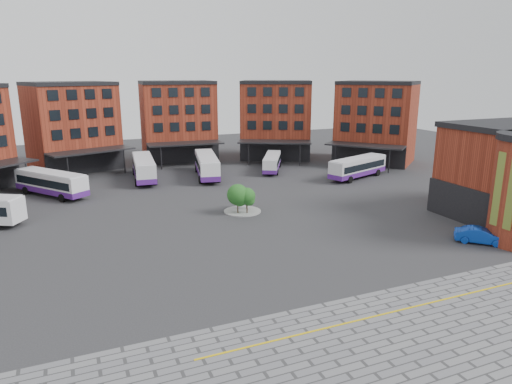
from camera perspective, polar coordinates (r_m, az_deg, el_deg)
name	(u,v)px	position (r m, az deg, el deg)	size (l,w,h in m)	color
ground	(269,249)	(43.08, 1.57, -7.11)	(160.00, 160.00, 0.00)	#28282B
yellow_line	(380,315)	(33.18, 15.23, -14.61)	(26.00, 0.15, 0.02)	gold
main_building	(144,129)	(76.10, -13.82, 7.64)	(94.14, 42.48, 14.60)	maroon
tree_island	(242,197)	(53.19, -1.73, -0.66)	(4.40, 4.40, 3.56)	gray
bus_b	(51,183)	(66.56, -24.25, 1.05)	(9.22, 11.07, 3.32)	silver
bus_c	(144,168)	(72.10, -13.85, 2.97)	(4.06, 12.64, 3.50)	silver
bus_d	(207,165)	(72.26, -6.17, 3.36)	(5.37, 12.93, 3.55)	white
bus_e	(272,162)	(76.52, 2.02, 3.76)	(6.86, 9.78, 2.80)	white
bus_f	(358,167)	(72.97, 12.62, 3.07)	(11.79, 6.45, 3.26)	silver
blue_car	(480,236)	(49.22, 26.25, -4.90)	(1.63, 4.67, 1.54)	#0C349E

